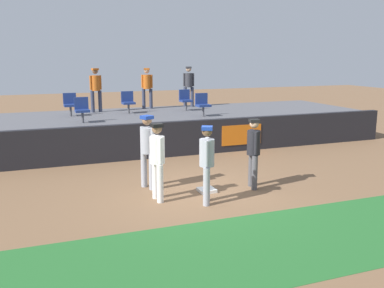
% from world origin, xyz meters
% --- Properties ---
extents(ground_plane, '(60.00, 60.00, 0.00)m').
position_xyz_m(ground_plane, '(0.00, 0.00, 0.00)').
color(ground_plane, brown).
extents(grass_foreground_strip, '(18.00, 2.80, 0.01)m').
position_xyz_m(grass_foreground_strip, '(0.00, -3.20, 0.00)').
color(grass_foreground_strip, '#26662B').
rests_on(grass_foreground_strip, ground_plane).
extents(first_base, '(0.40, 0.40, 0.08)m').
position_xyz_m(first_base, '(0.14, -0.01, 0.04)').
color(first_base, white).
rests_on(first_base, ground_plane).
extents(player_fielder_home, '(0.36, 0.56, 1.79)m').
position_xyz_m(player_fielder_home, '(-1.15, -0.19, 1.03)').
color(player_fielder_home, white).
rests_on(player_fielder_home, ground_plane).
extents(player_runner_visitor, '(0.46, 0.48, 1.84)m').
position_xyz_m(player_runner_visitor, '(-1.11, 0.79, 1.06)').
color(player_runner_visitor, '#9EA3AD').
rests_on(player_runner_visitor, ground_plane).
extents(player_coach_visitor, '(0.44, 0.46, 1.76)m').
position_xyz_m(player_coach_visitor, '(-0.19, -0.79, 1.02)').
color(player_coach_visitor, '#9EA3AD').
rests_on(player_coach_visitor, ground_plane).
extents(player_umpire, '(0.40, 0.48, 1.74)m').
position_xyz_m(player_umpire, '(1.34, -0.13, 1.01)').
color(player_umpire, '#4C4C51').
rests_on(player_umpire, ground_plane).
extents(field_wall, '(18.00, 0.26, 1.15)m').
position_xyz_m(field_wall, '(0.02, 3.91, 0.58)').
color(field_wall, black).
rests_on(field_wall, ground_plane).
extents(bleacher_platform, '(18.00, 4.80, 1.06)m').
position_xyz_m(bleacher_platform, '(0.00, 6.48, 0.53)').
color(bleacher_platform, '#59595E').
rests_on(bleacher_platform, ground_plane).
extents(seat_back_center, '(0.47, 0.44, 0.84)m').
position_xyz_m(seat_back_center, '(-0.14, 7.15, 1.54)').
color(seat_back_center, '#4C4C51').
rests_on(seat_back_center, bleacher_platform).
extents(seat_front_right, '(0.48, 0.44, 0.84)m').
position_xyz_m(seat_front_right, '(2.24, 5.35, 1.54)').
color(seat_front_right, '#4C4C51').
rests_on(seat_front_right, bleacher_platform).
extents(seat_back_left, '(0.47, 0.44, 0.84)m').
position_xyz_m(seat_back_left, '(-2.30, 7.15, 1.54)').
color(seat_back_left, '#4C4C51').
rests_on(seat_back_left, bleacher_platform).
extents(seat_back_right, '(0.45, 0.44, 0.84)m').
position_xyz_m(seat_back_right, '(2.23, 7.15, 1.54)').
color(seat_back_right, '#4C4C51').
rests_on(seat_back_right, bleacher_platform).
extents(seat_front_left, '(0.46, 0.44, 0.84)m').
position_xyz_m(seat_front_left, '(-2.10, 5.35, 1.54)').
color(seat_front_left, '#4C4C51').
rests_on(seat_front_left, bleacher_platform).
extents(spectator_hooded, '(0.45, 0.41, 1.68)m').
position_xyz_m(spectator_hooded, '(0.96, 8.34, 2.04)').
color(spectator_hooded, '#33384C').
rests_on(spectator_hooded, bleacher_platform).
extents(spectator_capped, '(0.47, 0.39, 1.73)m').
position_xyz_m(spectator_capped, '(2.82, 8.36, 2.06)').
color(spectator_capped, '#33384C').
rests_on(spectator_capped, bleacher_platform).
extents(spectator_casual, '(0.47, 0.38, 1.71)m').
position_xyz_m(spectator_casual, '(-1.22, 7.94, 2.06)').
color(spectator_casual, '#33384C').
rests_on(spectator_casual, bleacher_platform).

